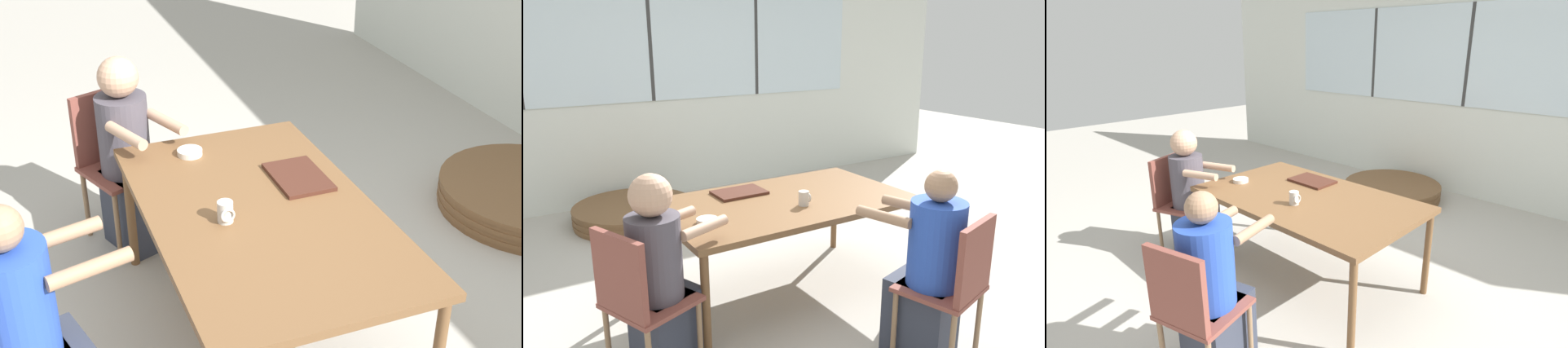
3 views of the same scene
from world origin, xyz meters
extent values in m
plane|color=#B2ADA3|center=(0.00, 0.00, 0.00)|extent=(16.00, 16.00, 0.00)
cube|color=brown|center=(0.00, 0.00, 0.68)|extent=(1.70, 1.00, 0.04)
cylinder|color=brown|center=(-0.80, -0.45, 0.33)|extent=(0.05, 0.05, 0.66)
cylinder|color=brown|center=(-0.80, 0.45, 0.33)|extent=(0.05, 0.05, 0.66)
cube|color=brown|center=(-1.09, -0.42, 0.44)|extent=(0.52, 0.52, 0.03)
cube|color=brown|center=(-1.26, -0.49, 0.67)|extent=(0.17, 0.37, 0.42)
cylinder|color=#8C6B4C|center=(-0.99, -0.20, 0.22)|extent=(0.03, 0.03, 0.43)
cylinder|color=#8C6B4C|center=(-0.87, -0.52, 0.22)|extent=(0.03, 0.03, 0.43)
cylinder|color=#8C6B4C|center=(-1.31, -0.33, 0.22)|extent=(0.03, 0.03, 0.43)
cylinder|color=#8C6B4C|center=(-1.19, -0.64, 0.22)|extent=(0.03, 0.03, 0.43)
cube|color=#333847|center=(-1.00, -0.39, 0.23)|extent=(0.41, 0.36, 0.46)
cylinder|color=#4C4751|center=(-1.05, -0.41, 0.68)|extent=(0.28, 0.28, 0.45)
sphere|color=tan|center=(-1.05, -0.41, 1.02)|extent=(0.22, 0.22, 0.22)
cylinder|color=tan|center=(-0.87, -0.20, 0.80)|extent=(0.31, 0.17, 0.06)
cylinder|color=tan|center=(-0.78, -0.44, 0.80)|extent=(0.31, 0.17, 0.06)
cylinder|color=#284CB7|center=(0.29, -1.09, 0.70)|extent=(0.30, 0.30, 0.48)
cylinder|color=#A37A5B|center=(0.10, -0.88, 0.83)|extent=(0.14, 0.34, 0.06)
cylinder|color=#A37A5B|center=(0.36, -0.81, 0.83)|extent=(0.14, 0.34, 0.06)
cube|color=#472319|center=(-0.20, 0.27, 0.71)|extent=(0.36, 0.25, 0.02)
cylinder|color=beige|center=(0.04, -0.18, 0.75)|extent=(0.07, 0.07, 0.10)
torus|color=beige|center=(0.08, -0.18, 0.75)|extent=(0.01, 0.07, 0.07)
cylinder|color=silver|center=(-0.64, -0.15, 0.72)|extent=(0.13, 0.13, 0.03)
camera|label=1|loc=(2.61, -1.00, 2.38)|focal=50.00mm
camera|label=2|loc=(-1.78, -2.82, 1.79)|focal=35.00mm
camera|label=3|loc=(2.01, -2.10, 1.83)|focal=28.00mm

